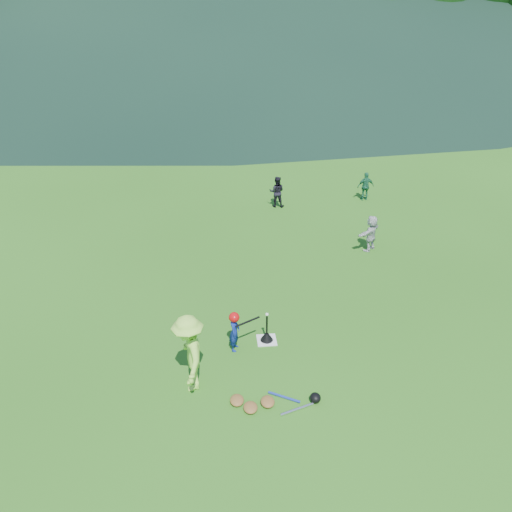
{
  "coord_description": "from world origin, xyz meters",
  "views": [
    {
      "loc": [
        -1.17,
        -9.23,
        7.26
      ],
      "look_at": [
        0.0,
        2.5,
        0.9
      ],
      "focal_mm": 35.0,
      "sensor_mm": 36.0,
      "label": 1
    }
  ],
  "objects": [
    {
      "name": "batting_tee",
      "position": [
        0.0,
        0.0,
        0.13
      ],
      "size": [
        0.3,
        0.3,
        0.68
      ],
      "color": "black",
      "rests_on": "home_plate"
    },
    {
      "name": "batter_child",
      "position": [
        -0.76,
        -0.23,
        0.48
      ],
      "size": [
        0.31,
        0.4,
        0.96
      ],
      "primitive_type": "imported",
      "rotation": [
        0.0,
        0.0,
        1.3
      ],
      "color": "navy",
      "rests_on": "ground"
    },
    {
      "name": "equipment_pile",
      "position": [
        -0.22,
        -2.02,
        0.07
      ],
      "size": [
        1.8,
        0.68,
        0.19
      ],
      "color": "olive",
      "rests_on": "ground"
    },
    {
      "name": "batter_gear",
      "position": [
        -0.73,
        -0.23,
        0.86
      ],
      "size": [
        0.71,
        0.34,
        0.32
      ],
      "color": "#BC0C0D",
      "rests_on": "ground"
    },
    {
      "name": "fielder_b",
      "position": [
        1.32,
        8.01,
        0.58
      ],
      "size": [
        0.64,
        0.54,
        1.17
      ],
      "primitive_type": "imported",
      "rotation": [
        0.0,
        0.0,
        2.95
      ],
      "color": "black",
      "rests_on": "ground"
    },
    {
      "name": "fielder_d",
      "position": [
        3.74,
        4.23,
        0.57
      ],
      "size": [
        1.01,
        0.97,
        1.15
      ],
      "primitive_type": "imported",
      "rotation": [
        0.0,
        0.0,
        3.89
      ],
      "color": "#BDBDBD",
      "rests_on": "ground"
    },
    {
      "name": "outfield_fence",
      "position": [
        0.0,
        28.0,
        0.7
      ],
      "size": [
        70.07,
        0.08,
        1.33
      ],
      "color": "gray",
      "rests_on": "ground"
    },
    {
      "name": "ground",
      "position": [
        0.0,
        0.0,
        0.0
      ],
      "size": [
        120.0,
        120.0,
        0.0
      ],
      "primitive_type": "plane",
      "color": "#275E15",
      "rests_on": "ground"
    },
    {
      "name": "baseball",
      "position": [
        0.0,
        0.0,
        0.74
      ],
      "size": [
        0.08,
        0.08,
        0.08
      ],
      "primitive_type": "sphere",
      "color": "white",
      "rests_on": "batting_tee"
    },
    {
      "name": "fielder_c",
      "position": [
        4.8,
        8.32,
        0.55
      ],
      "size": [
        0.66,
        0.31,
        1.1
      ],
      "primitive_type": "imported",
      "rotation": [
        0.0,
        0.0,
        3.21
      ],
      "color": "#1E6541",
      "rests_on": "ground"
    },
    {
      "name": "adult_coach",
      "position": [
        -1.72,
        -1.34,
        0.86
      ],
      "size": [
        0.78,
        1.18,
        1.71
      ],
      "primitive_type": "imported",
      "rotation": [
        0.0,
        0.0,
        -1.44
      ],
      "color": "#A7F247",
      "rests_on": "ground"
    },
    {
      "name": "home_plate",
      "position": [
        0.0,
        0.0,
        0.01
      ],
      "size": [
        0.45,
        0.45,
        0.02
      ],
      "primitive_type": "cube",
      "color": "silver",
      "rests_on": "ground"
    }
  ]
}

